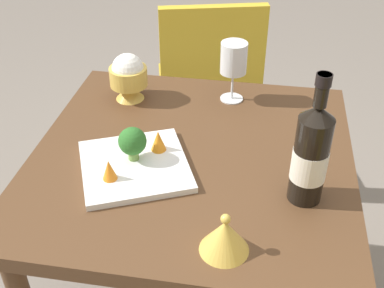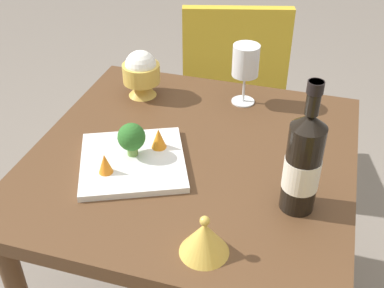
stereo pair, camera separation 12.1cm
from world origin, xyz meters
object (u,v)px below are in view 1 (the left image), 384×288
Objects in this scene: rice_bowl at (128,76)px; rice_bowl_lid at (225,236)px; serving_plate at (135,166)px; carrot_garnish_right at (158,141)px; carrot_garnish_left at (109,170)px; wine_glass at (234,60)px; chair_by_wall at (209,76)px; broccoli_floret at (132,142)px; wine_bottle at (311,154)px.

rice_bowl reaches higher than rice_bowl_lid.
serving_plate is 6.13× the size of carrot_garnish_right.
wine_glass is at bearing -28.50° from carrot_garnish_left.
chair_by_wall is 0.97m from carrot_garnish_left.
chair_by_wall reaches higher than carrot_garnish_right.
rice_bowl reaches higher than carrot_garnish_left.
broccoli_floret is at bearing 150.12° from wine_glass.
chair_by_wall is at bearing -4.82° from broccoli_floret.
wine_bottle reaches higher than rice_bowl.
carrot_garnish_left is at bearing 146.82° from carrot_garnish_right.
carrot_garnish_left is at bearing 157.81° from broccoli_floret.
serving_plate is (-0.33, -0.10, -0.07)m from rice_bowl.
carrot_garnish_left is (-0.94, 0.11, 0.23)m from chair_by_wall.
chair_by_wall is 1.02m from wine_bottle.
chair_by_wall is 0.90m from serving_plate.
wine_glass is (-0.50, -0.13, 0.32)m from chair_by_wall.
broccoli_floret is (-0.86, 0.07, 0.26)m from chair_by_wall.
broccoli_floret is at bearing -22.19° from carrot_garnish_left.
rice_bowl_lid is at bearing 139.38° from wine_bottle.
rice_bowl_lid is 0.35m from carrot_garnish_right.
wine_bottle is 2.17× the size of rice_bowl.
rice_bowl is 0.43× the size of serving_plate.
wine_bottle is at bearing -126.02° from rice_bowl.
rice_bowl is at bearing 17.21° from broccoli_floret.
rice_bowl_lid is at bearing -95.68° from chair_by_wall.
serving_plate is at bearing 47.40° from rice_bowl_lid.
carrot_garnish_right is (-0.81, 0.02, 0.24)m from chair_by_wall.
wine_bottle is 0.93× the size of serving_plate.
rice_bowl is 0.35m from serving_plate.
chair_by_wall is 0.84m from carrot_garnish_right.
wine_bottle is 0.46m from wine_glass.
chair_by_wall is 0.90m from broccoli_floret.
serving_plate is 0.08m from carrot_garnish_left.
wine_bottle is 0.26m from rice_bowl_lid.
rice_bowl is at bearing 32.03° from rice_bowl_lid.
rice_bowl reaches higher than serving_plate.
broccoli_floret is (0.06, 0.41, -0.05)m from wine_bottle.
wine_glass is 3.53× the size of carrot_garnish_left.
serving_plate is (-0.37, 0.20, -0.12)m from wine_glass.
carrot_garnish_right is at bearing 34.41° from rice_bowl_lid.
carrot_garnish_right is at bearing -33.18° from carrot_garnish_left.
chair_by_wall is 2.58× the size of serving_plate.
wine_bottle is 1.72× the size of wine_glass.
wine_glass reaches higher than rice_bowl.
carrot_garnish_left is (-0.44, 0.24, -0.09)m from wine_glass.
rice_bowl_lid is 1.97× the size of carrot_garnish_left.
rice_bowl_lid reaches higher than carrot_garnish_left.
wine_glass reaches higher than serving_plate.
wine_glass is (0.41, 0.20, 0.01)m from wine_bottle.
chair_by_wall reaches higher than broccoli_floret.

